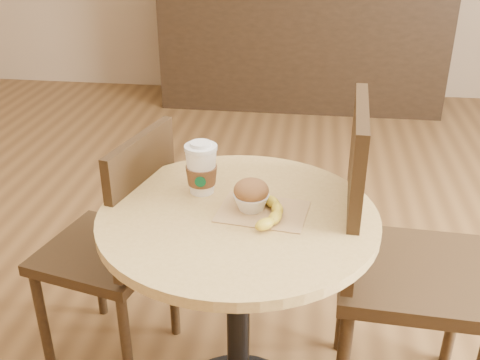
# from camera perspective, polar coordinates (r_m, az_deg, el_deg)

# --- Properties ---
(cafe_table) EXTENTS (0.78, 0.78, 0.75)m
(cafe_table) POSITION_cam_1_polar(r_m,az_deg,el_deg) (1.65, -0.19, -9.10)
(cafe_table) COLOR black
(cafe_table) RESTS_ON ground
(chair_left) EXTENTS (0.47, 0.47, 0.89)m
(chair_left) POSITION_cam_1_polar(r_m,az_deg,el_deg) (1.94, -12.25, -6.29)
(chair_left) COLOR #312111
(chair_left) RESTS_ON ground
(chair_right) EXTENTS (0.47, 0.47, 1.03)m
(chair_right) POSITION_cam_1_polar(r_m,az_deg,el_deg) (1.76, 15.18, -7.36)
(chair_right) COLOR #312111
(chair_right) RESTS_ON ground
(service_counter) EXTENTS (2.30, 0.65, 1.04)m
(service_counter) POSITION_cam_1_polar(r_m,az_deg,el_deg) (4.65, 6.34, 13.96)
(service_counter) COLOR black
(service_counter) RESTS_ON ground
(kraft_bag) EXTENTS (0.26, 0.21, 0.00)m
(kraft_bag) POSITION_cam_1_polar(r_m,az_deg,el_deg) (1.55, 2.33, -3.20)
(kraft_bag) COLOR tan
(kraft_bag) RESTS_ON cafe_table
(coffee_cup) EXTENTS (0.09, 0.10, 0.16)m
(coffee_cup) POSITION_cam_1_polar(r_m,az_deg,el_deg) (1.63, -3.94, 1.02)
(coffee_cup) COLOR white
(coffee_cup) RESTS_ON cafe_table
(muffin) EXTENTS (0.10, 0.10, 0.09)m
(muffin) POSITION_cam_1_polar(r_m,az_deg,el_deg) (1.54, 1.14, -1.52)
(muffin) COLOR white
(muffin) RESTS_ON kraft_bag
(banana) EXTENTS (0.22, 0.26, 0.03)m
(banana) POSITION_cam_1_polar(r_m,az_deg,el_deg) (1.53, 1.98, -2.93)
(banana) COLOR gold
(banana) RESTS_ON kraft_bag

